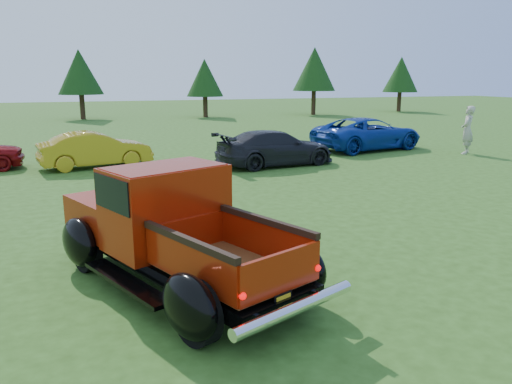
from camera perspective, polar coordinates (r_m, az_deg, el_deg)
ground at (r=9.28m, az=2.54°, el=-6.03°), size 120.00×120.00×0.00m
tree_mid_left at (r=39.13m, az=-19.50°, el=12.79°), size 3.20×3.20×5.00m
tree_mid_right at (r=39.25m, az=-5.88°, el=12.85°), size 2.82×2.82×4.40m
tree_east at (r=41.85m, az=6.69°, el=13.77°), size 3.46×3.46×5.40m
tree_far_east at (r=47.31m, az=16.22°, el=12.76°), size 3.07×3.07×4.80m
pickup_truck at (r=7.65m, az=-10.20°, el=-3.86°), size 3.59×5.03×1.76m
show_car_yellow at (r=17.97m, az=-17.88°, el=4.64°), size 3.87×1.94×1.22m
show_car_grey at (r=17.47m, az=2.23°, el=5.06°), size 4.44×2.29×1.23m
show_car_blue at (r=21.86m, az=12.64°, el=6.53°), size 5.26×3.19×1.36m
spectator at (r=21.79m, az=23.00°, el=6.53°), size 0.83×0.81×1.92m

